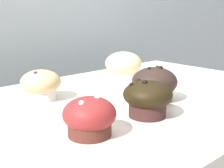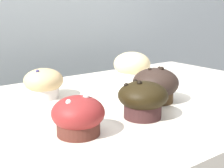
{
  "view_description": "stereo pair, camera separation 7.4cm",
  "coord_description": "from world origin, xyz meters",
  "px_view_note": "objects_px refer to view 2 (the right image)",
  "views": [
    {
      "loc": [
        -0.53,
        -0.53,
        1.17
      ],
      "look_at": [
        -0.05,
        0.0,
        0.99
      ],
      "focal_mm": 50.0,
      "sensor_mm": 36.0,
      "label": 1
    },
    {
      "loc": [
        -0.47,
        -0.58,
        1.17
      ],
      "look_at": [
        -0.05,
        0.0,
        0.99
      ],
      "focal_mm": 50.0,
      "sensor_mm": 36.0,
      "label": 2
    }
  ],
  "objects_px": {
    "muffin_front_center": "(132,66)",
    "muffin_back_left": "(44,83)",
    "serving_plate": "(209,84)",
    "muffin_back_right": "(78,116)",
    "muffin_front_left": "(155,85)",
    "muffin_front_right": "(143,99)"
  },
  "relations": [
    {
      "from": "muffin_front_center",
      "to": "muffin_back_left",
      "type": "height_order",
      "value": "muffin_front_center"
    },
    {
      "from": "muffin_front_center",
      "to": "serving_plate",
      "type": "relative_size",
      "value": 0.6
    },
    {
      "from": "muffin_back_left",
      "to": "serving_plate",
      "type": "height_order",
      "value": "muffin_back_left"
    },
    {
      "from": "muffin_back_right",
      "to": "muffin_front_left",
      "type": "bearing_deg",
      "value": 14.27
    },
    {
      "from": "muffin_back_left",
      "to": "muffin_front_left",
      "type": "xyz_separation_m",
      "value": [
        0.2,
        -0.19,
        0.0
      ]
    },
    {
      "from": "muffin_back_right",
      "to": "muffin_back_left",
      "type": "bearing_deg",
      "value": 79.03
    },
    {
      "from": "muffin_front_center",
      "to": "muffin_front_left",
      "type": "bearing_deg",
      "value": -117.14
    },
    {
      "from": "muffin_front_right",
      "to": "serving_plate",
      "type": "bearing_deg",
      "value": 14.12
    },
    {
      "from": "muffin_back_left",
      "to": "muffin_front_right",
      "type": "xyz_separation_m",
      "value": [
        0.1,
        -0.26,
        0.0
      ]
    },
    {
      "from": "muffin_front_center",
      "to": "muffin_front_right",
      "type": "xyz_separation_m",
      "value": [
        -0.22,
        -0.29,
        -0.0
      ]
    },
    {
      "from": "muffin_front_left",
      "to": "muffin_front_right",
      "type": "relative_size",
      "value": 1.08
    },
    {
      "from": "muffin_back_right",
      "to": "serving_plate",
      "type": "xyz_separation_m",
      "value": [
        0.49,
        0.08,
        -0.03
      ]
    },
    {
      "from": "muffin_front_center",
      "to": "muffin_front_left",
      "type": "height_order",
      "value": "muffin_front_left"
    },
    {
      "from": "muffin_front_left",
      "to": "muffin_back_right",
      "type": "bearing_deg",
      "value": -165.73
    },
    {
      "from": "muffin_back_right",
      "to": "muffin_front_left",
      "type": "xyz_separation_m",
      "value": [
        0.25,
        0.06,
        0.01
      ]
    },
    {
      "from": "muffin_back_left",
      "to": "muffin_back_right",
      "type": "height_order",
      "value": "muffin_back_left"
    },
    {
      "from": "muffin_front_center",
      "to": "muffin_back_left",
      "type": "bearing_deg",
      "value": -173.38
    },
    {
      "from": "serving_plate",
      "to": "muffin_front_left",
      "type": "bearing_deg",
      "value": -175.58
    },
    {
      "from": "muffin_back_left",
      "to": "serving_plate",
      "type": "relative_size",
      "value": 0.5
    },
    {
      "from": "muffin_back_left",
      "to": "serving_plate",
      "type": "distance_m",
      "value": 0.47
    },
    {
      "from": "muffin_front_left",
      "to": "muffin_front_right",
      "type": "height_order",
      "value": "muffin_front_left"
    },
    {
      "from": "muffin_back_right",
      "to": "muffin_front_right",
      "type": "distance_m",
      "value": 0.15
    }
  ]
}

